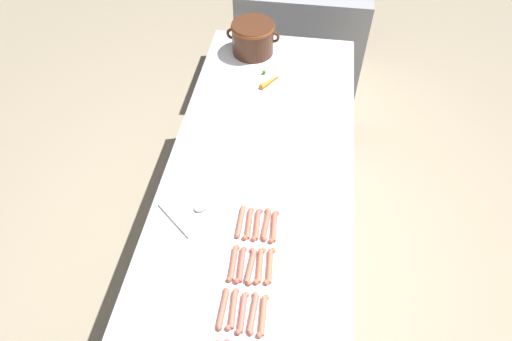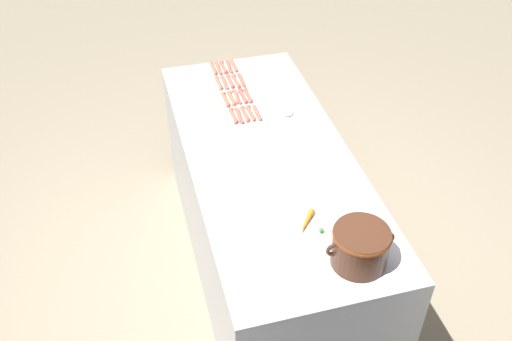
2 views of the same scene
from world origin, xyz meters
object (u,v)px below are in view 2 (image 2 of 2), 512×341
Objects in this scene: hot_dog_4 at (229,67)px; hot_dog_0 at (234,65)px; hot_dog_2 at (248,95)px; hot_dog_10 at (237,97)px; hot_dog_1 at (241,80)px; hot_dog_6 at (243,96)px; hot_dog_9 at (230,81)px; hot_dog_5 at (236,81)px; hot_dog_14 at (232,98)px; hot_dog_12 at (218,68)px; bean_pot at (360,245)px; hot_dog_13 at (225,82)px; hot_dog_17 at (219,83)px; hot_dog_15 at (239,115)px; hot_dog_19 at (233,116)px; carrot at (307,223)px; hot_dog_7 at (251,113)px; hot_dog_8 at (223,67)px; hot_dog_11 at (245,114)px; serving_spoon at (293,110)px; hot_dog_16 at (213,68)px; hot_dog_3 at (257,112)px; hot_dog_18 at (226,99)px.

hot_dog_0 is at bearing -166.41° from hot_dog_4.
hot_dog_2 is 0.07m from hot_dog_10.
hot_dog_6 is (0.03, 0.18, 0.00)m from hot_dog_1.
hot_dog_5 is at bearing 165.16° from hot_dog_9.
hot_dog_2 and hot_dog_14 have the same top height.
bean_pot reaches higher than hot_dog_12.
hot_dog_13 is at bearing -60.25° from hot_dog_2.
hot_dog_12 is (0.07, -0.19, 0.00)m from hot_dog_5.
hot_dog_6 is 0.19m from hot_dog_9.
hot_dog_17 is (0.14, -0.19, 0.00)m from hot_dog_2.
hot_dog_9 is at bearing -95.27° from hot_dog_15.
hot_dog_4 is 0.37m from hot_dog_10.
hot_dog_14 is at bearing -100.36° from hot_dog_19.
hot_dog_10 is 0.20m from hot_dog_17.
carrot is (-0.02, 1.32, 0.00)m from hot_dog_5.
hot_dog_5 is at bearing -89.71° from hot_dog_7.
hot_dog_2 is at bearing 119.75° from hot_dog_13.
hot_dog_9 is at bearing -70.34° from hot_dog_2.
hot_dog_8 is at bearing -96.79° from hot_dog_19.
hot_dog_14 is (0.04, 0.20, 0.00)m from hot_dog_9.
hot_dog_5 is (0.04, 0.00, 0.00)m from hot_dog_1.
hot_dog_13 is (0.08, -0.38, 0.00)m from hot_dog_7.
hot_dog_13 is (0.04, -0.38, 0.00)m from hot_dog_11.
hot_dog_8 is at bearing -79.24° from hot_dog_2.
hot_dog_6 reaches higher than serving_spoon.
serving_spoon is at bearing 174.15° from hot_dog_11.
hot_dog_4 is 0.56m from hot_dog_11.
carrot is at bearing 89.36° from hot_dog_1.
serving_spoon is at bearing 173.19° from hot_dog_7.
hot_dog_8 is 0.51× the size of bean_pot.
carrot is (0.23, 0.92, 0.01)m from serving_spoon.
hot_dog_13 is at bearing -85.86° from carrot.
hot_dog_17 is at bearing 88.47° from hot_dog_16.
hot_dog_6 and hot_dog_19 have the same top height.
hot_dog_3 and hot_dog_6 have the same top height.
hot_dog_12 is at bearing -93.26° from hot_dog_19.
hot_dog_6 and hot_dog_13 have the same top height.
hot_dog_1 and hot_dog_11 have the same top height.
hot_dog_7 is at bearing 101.61° from hot_dog_10.
hot_dog_13 is at bearing -89.39° from hot_dog_14.
hot_dog_6 and hot_dog_17 have the same top height.
hot_dog_10 is at bearing 100.31° from hot_dog_16.
carrot reaches higher than hot_dog_9.
hot_dog_7 is at bearing 121.89° from hot_dog_18.
hot_dog_16 is (0.07, -0.38, 0.00)m from hot_dog_10.
hot_dog_4 is at bearing -106.12° from hot_dog_18.
hot_dog_8 is 1.00× the size of hot_dog_11.
hot_dog_5 and hot_dog_19 have the same top height.
hot_dog_5 is at bearing 80.58° from hot_dog_0.
hot_dog_4 is 1.00× the size of hot_dog_13.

